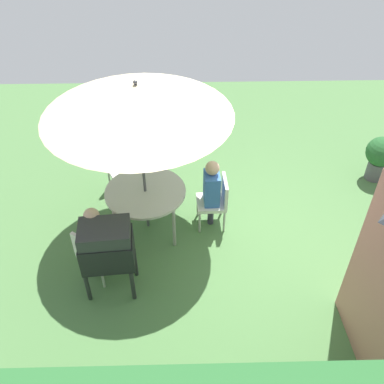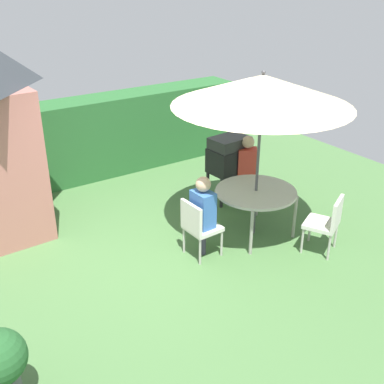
# 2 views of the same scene
# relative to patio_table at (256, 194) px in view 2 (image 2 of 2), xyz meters

# --- Properties ---
(ground_plane) EXTENTS (11.00, 11.00, 0.00)m
(ground_plane) POSITION_rel_patio_table_xyz_m (-1.19, 0.18, -0.70)
(ground_plane) COLOR #47703D
(hedge_backdrop) EXTENTS (6.65, 0.77, 1.59)m
(hedge_backdrop) POSITION_rel_patio_table_xyz_m (-1.19, 3.68, 0.09)
(hedge_backdrop) COLOR #28602D
(hedge_backdrop) RESTS_ON ground
(patio_table) EXTENTS (1.27, 1.27, 0.76)m
(patio_table) POSITION_rel_patio_table_xyz_m (0.00, 0.00, 0.00)
(patio_table) COLOR #B2ADA3
(patio_table) RESTS_ON ground
(patio_umbrella) EXTENTS (2.63, 2.63, 2.61)m
(patio_umbrella) POSITION_rel_patio_table_xyz_m (0.00, 0.00, 1.63)
(patio_umbrella) COLOR #4C4C51
(patio_umbrella) RESTS_ON ground
(bbq_grill) EXTENTS (0.74, 0.56, 1.20)m
(bbq_grill) POSITION_rel_patio_table_xyz_m (0.43, 1.24, 0.14)
(bbq_grill) COLOR black
(bbq_grill) RESTS_ON ground
(chair_near_shed) EXTENTS (0.64, 0.64, 0.90)m
(chair_near_shed) POSITION_rel_patio_table_xyz_m (0.67, 1.04, -0.18)
(chair_near_shed) COLOR silver
(chair_near_shed) RESTS_ON ground
(chair_far_side) EXTENTS (0.48, 0.48, 0.90)m
(chair_far_side) POSITION_rel_patio_table_xyz_m (-1.13, -0.05, -0.18)
(chair_far_side) COLOR silver
(chair_far_side) RESTS_ON ground
(chair_toward_hedge) EXTENTS (0.62, 0.62, 0.90)m
(chair_toward_hedge) POSITION_rel_patio_table_xyz_m (0.52, -1.01, -0.18)
(chair_toward_hedge) COLOR silver
(chair_toward_hedge) RESTS_ON ground
(person_in_red) EXTENTS (0.42, 0.39, 1.26)m
(person_in_red) POSITION_rel_patio_table_xyz_m (0.63, 0.97, 0.08)
(person_in_red) COLOR #CC3D33
(person_in_red) RESTS_ON ground
(person_in_blue) EXTENTS (0.25, 0.35, 1.26)m
(person_in_blue) POSITION_rel_patio_table_xyz_m (-1.04, -0.04, 0.08)
(person_in_blue) COLOR #3866B2
(person_in_blue) RESTS_ON ground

